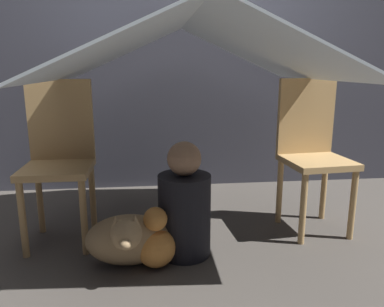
% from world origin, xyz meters
% --- Properties ---
extents(ground_plane, '(8.80, 8.80, 0.00)m').
position_xyz_m(ground_plane, '(0.00, 0.00, 0.00)').
color(ground_plane, '#47423D').
extents(wall_back, '(7.00, 0.05, 2.50)m').
position_xyz_m(wall_back, '(0.00, 1.17, 1.25)').
color(wall_back, '#3D3D47').
rests_on(wall_back, ground_plane).
extents(chair_left, '(0.36, 0.36, 0.91)m').
position_xyz_m(chair_left, '(-0.74, 0.24, 0.49)').
color(chair_left, tan).
rests_on(chair_left, ground_plane).
extents(chair_right, '(0.39, 0.39, 0.91)m').
position_xyz_m(chair_right, '(0.73, 0.24, 0.49)').
color(chair_right, tan).
rests_on(chair_right, ground_plane).
extents(sheet_canopy, '(1.48, 1.40, 0.34)m').
position_xyz_m(sheet_canopy, '(0.00, 0.17, 1.07)').
color(sheet_canopy, silver).
extents(person_front, '(0.27, 0.27, 0.61)m').
position_xyz_m(person_front, '(-0.06, -0.03, 0.26)').
color(person_front, black).
rests_on(person_front, ground_plane).
extents(dog, '(0.43, 0.37, 0.33)m').
position_xyz_m(dog, '(-0.35, -0.13, 0.14)').
color(dog, '#9E7F56').
rests_on(dog, ground_plane).
extents(plush_toy, '(0.20, 0.20, 0.31)m').
position_xyz_m(plush_toy, '(-0.22, -0.14, 0.13)').
color(plush_toy, '#D88C3F').
rests_on(plush_toy, ground_plane).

